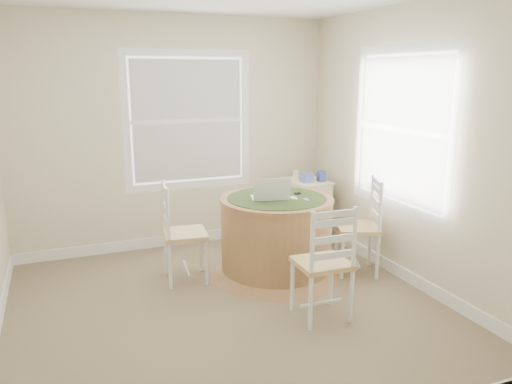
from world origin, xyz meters
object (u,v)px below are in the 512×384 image
laptop (270,196)px  corner_chest (306,210)px  chair_left (185,233)px  round_table (276,233)px  chair_near (322,263)px  chair_right (358,227)px

laptop → corner_chest: bearing=-120.0°
chair_left → corner_chest: 1.74m
laptop → round_table: bearing=-147.2°
chair_left → laptop: (0.79, -0.23, 0.35)m
laptop → corner_chest: (0.84, 0.84, -0.45)m
laptop → chair_near: bearing=108.5°
round_table → chair_right: bearing=-10.3°
round_table → chair_near: 0.96m
chair_right → corner_chest: bearing=-156.2°
round_table → laptop: (-0.08, -0.03, 0.39)m
chair_right → corner_chest: (-0.02, 1.06, -0.10)m
round_table → chair_near: (-0.02, -0.95, 0.04)m
chair_left → chair_right: 1.71m
chair_left → corner_chest: (1.63, 0.61, -0.10)m
chair_near → chair_right: bearing=-136.6°
chair_left → laptop: laptop is taller
chair_near → corner_chest: (0.78, 1.77, -0.10)m
round_table → corner_chest: round_table is taller
laptop → chair_left: bearing=-1.5°
chair_left → laptop: bearing=-99.9°
chair_left → corner_chest: bearing=-62.9°
chair_near → corner_chest: bearing=-112.0°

